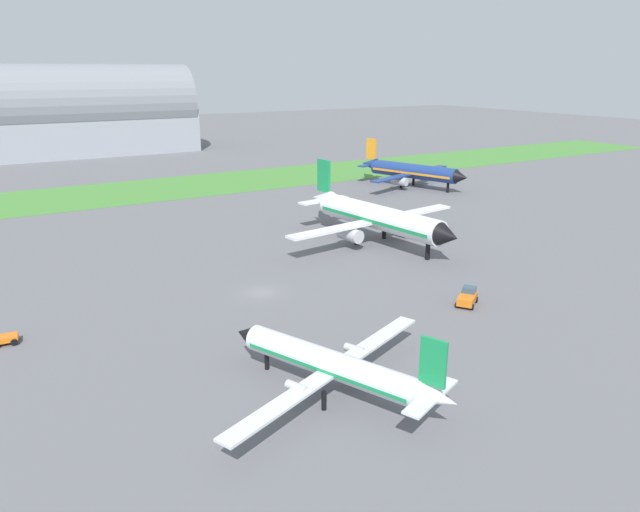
% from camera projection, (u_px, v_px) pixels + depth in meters
% --- Properties ---
extents(ground_plane, '(600.00, 600.00, 0.00)m').
position_uv_depth(ground_plane, '(261.00, 292.00, 73.94)').
color(ground_plane, slate).
extents(grass_taxiway_strip, '(360.00, 28.00, 0.08)m').
position_uv_depth(grass_taxiway_strip, '(123.00, 193.00, 133.81)').
color(grass_taxiway_strip, '#478438').
rests_on(grass_taxiway_strip, ground_plane).
extents(airplane_foreground_turboprop, '(24.85, 21.55, 7.87)m').
position_uv_depth(airplane_foreground_turboprop, '(334.00, 365.00, 49.81)').
color(airplane_foreground_turboprop, silver).
rests_on(airplane_foreground_turboprop, ground_plane).
extents(airplane_midfield_jet, '(33.65, 33.10, 11.90)m').
position_uv_depth(airplane_midfield_jet, '(376.00, 217.00, 93.78)').
color(airplane_midfield_jet, white).
rests_on(airplane_midfield_jet, ground_plane).
extents(airplane_parked_jet_far, '(28.96, 28.69, 10.54)m').
position_uv_depth(airplane_parked_jet_far, '(411.00, 171.00, 138.99)').
color(airplane_parked_jet_far, navy).
rests_on(airplane_parked_jet_far, ground_plane).
extents(pushback_tug_near_gate, '(3.99, 3.52, 1.95)m').
position_uv_depth(pushback_tug_near_gate, '(468.00, 297.00, 69.88)').
color(pushback_tug_near_gate, orange).
rests_on(pushback_tug_near_gate, ground_plane).
extents(baggage_cart_midfield, '(2.55, 1.98, 0.90)m').
position_uv_depth(baggage_cart_midfield, '(5.00, 339.00, 59.86)').
color(baggage_cart_midfield, orange).
rests_on(baggage_cart_midfield, ground_plane).
extents(hangar_distant, '(66.73, 24.38, 28.50)m').
position_uv_depth(hangar_distant, '(89.00, 114.00, 191.03)').
color(hangar_distant, '#9399A3').
rests_on(hangar_distant, ground_plane).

